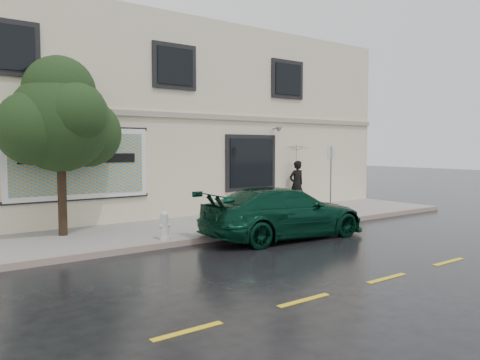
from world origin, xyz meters
TOP-DOWN VIEW (x-y plane):
  - ground at (0.00, 0.00)m, footprint 90.00×90.00m
  - sidewalk at (0.00, 3.25)m, footprint 20.00×3.50m
  - curb at (0.00, 1.50)m, footprint 20.00×0.18m
  - road_marking at (0.00, -3.50)m, footprint 19.00×0.12m
  - building at (0.00, 9.00)m, footprint 20.00×8.12m
  - billboard at (-3.20, 4.92)m, footprint 4.30×0.16m
  - car at (1.11, 0.73)m, footprint 5.02×2.51m
  - pedestrian at (5.21, 4.60)m, footprint 0.70×0.49m
  - umbrella at (5.21, 4.60)m, footprint 1.32×1.32m
  - street_tree at (-3.98, 3.97)m, footprint 2.64×2.64m
  - fire_hydrant at (-2.04, 1.80)m, footprint 0.30×0.28m
  - sign_pole at (4.36, 2.01)m, footprint 0.30×0.07m

SIDE VIEW (x-z plane):
  - ground at x=0.00m, z-range 0.00..0.00m
  - road_marking at x=0.00m, z-range 0.00..0.01m
  - sidewalk at x=0.00m, z-range 0.00..0.15m
  - curb at x=0.00m, z-range -0.01..0.15m
  - fire_hydrant at x=-2.04m, z-range 0.14..0.88m
  - car at x=1.11m, z-range 0.00..1.42m
  - pedestrian at x=5.21m, z-range 0.15..2.00m
  - sign_pole at x=4.36m, z-range 0.41..2.82m
  - billboard at x=-3.20m, z-range 0.95..3.15m
  - umbrella at x=5.21m, z-range 2.00..2.79m
  - street_tree at x=-3.98m, z-range 1.00..5.36m
  - building at x=0.00m, z-range 0.00..7.00m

